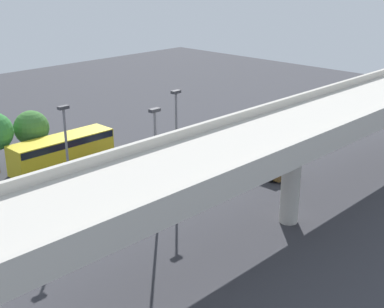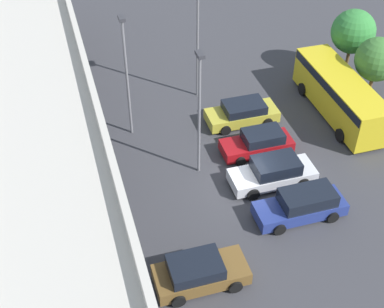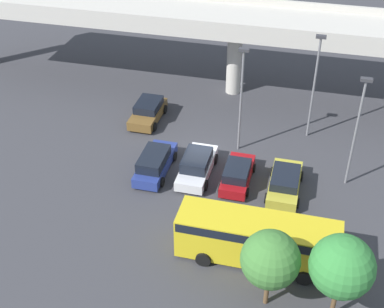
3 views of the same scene
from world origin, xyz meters
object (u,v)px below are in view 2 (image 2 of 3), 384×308
(parked_car_3, at_px, (258,143))
(lamp_post_mid_lot, at_px, (198,36))
(lamp_post_near_aisle, at_px, (126,69))
(parked_car_0, at_px, (199,272))
(tree_front_centre, at_px, (353,32))
(parked_car_4, at_px, (242,113))
(tree_front_left, at_px, (377,59))
(parked_car_1, at_px, (302,205))
(parked_car_2, at_px, (273,172))
(shuttle_bus, at_px, (340,93))
(lamp_post_by_overpass, at_px, (199,106))

(parked_car_3, bearing_deg, lamp_post_mid_lot, -75.94)
(lamp_post_near_aisle, xyz_separation_m, lamp_post_mid_lot, (2.92, -5.25, -0.13))
(parked_car_0, xyz_separation_m, tree_front_centre, (14.74, -15.74, 2.76))
(parked_car_4, height_order, tree_front_left, tree_front_left)
(parked_car_4, bearing_deg, lamp_post_near_aisle, -7.51)
(parked_car_1, bearing_deg, parked_car_3, -87.76)
(lamp_post_near_aisle, relative_size, lamp_post_mid_lot, 1.03)
(parked_car_0, xyz_separation_m, lamp_post_mid_lot, (15.23, -4.50, 3.82))
(parked_car_2, xyz_separation_m, lamp_post_mid_lot, (9.80, 1.53, 3.78))
(parked_car_1, xyz_separation_m, tree_front_centre, (12.12, -9.26, 2.71))
(parked_car_3, distance_m, shuttle_bus, 6.97)
(parked_car_3, distance_m, parked_car_4, 3.13)
(parked_car_2, height_order, lamp_post_mid_lot, lamp_post_mid_lot)
(parked_car_2, bearing_deg, tree_front_left, -148.15)
(tree_front_left, bearing_deg, shuttle_bus, 108.01)
(parked_car_0, distance_m, parked_car_3, 10.34)
(parked_car_1, xyz_separation_m, lamp_post_by_overpass, (4.98, 4.19, 3.81))
(tree_front_left, bearing_deg, parked_car_2, 121.85)
(tree_front_centre, bearing_deg, parked_car_0, 133.12)
(parked_car_2, relative_size, lamp_post_near_aisle, 0.61)
(parked_car_4, bearing_deg, lamp_post_mid_lot, -63.88)
(shuttle_bus, xyz_separation_m, lamp_post_near_aisle, (1.81, 13.53, 3.04))
(parked_car_2, height_order, parked_car_3, parked_car_2)
(parked_car_3, xyz_separation_m, tree_front_left, (3.22, -9.47, 2.40))
(parked_car_4, xyz_separation_m, tree_front_left, (0.09, -9.33, 2.39))
(lamp_post_near_aisle, relative_size, tree_front_left, 1.74)
(lamp_post_by_overpass, bearing_deg, parked_car_2, -119.99)
(lamp_post_near_aisle, relative_size, tree_front_centre, 1.58)
(parked_car_4, distance_m, tree_front_centre, 10.31)
(parked_car_0, bearing_deg, tree_front_centre, 43.12)
(lamp_post_mid_lot, xyz_separation_m, tree_front_left, (-3.78, -11.22, -1.45))
(shuttle_bus, xyz_separation_m, tree_front_centre, (4.24, -2.95, 1.85))
(lamp_post_near_aisle, bearing_deg, parked_car_2, -135.39)
(shuttle_bus, distance_m, tree_front_centre, 5.49)
(parked_car_1, distance_m, parked_car_4, 8.75)
(lamp_post_near_aisle, bearing_deg, parked_car_0, -176.52)
(parked_car_0, relative_size, parked_car_3, 1.02)
(parked_car_1, xyz_separation_m, tree_front_left, (8.84, -9.25, 2.32))
(shuttle_bus, relative_size, lamp_post_mid_lot, 1.14)
(parked_car_0, height_order, parked_car_4, parked_car_0)
(parked_car_1, relative_size, parked_car_2, 1.00)
(parked_car_0, relative_size, lamp_post_near_aisle, 0.55)
(lamp_post_near_aisle, distance_m, tree_front_centre, 16.71)
(lamp_post_by_overpass, bearing_deg, parked_car_4, -47.51)
(parked_car_2, distance_m, tree_front_centre, 13.72)
(lamp_post_near_aisle, relative_size, lamp_post_by_overpass, 1.02)
(parked_car_4, relative_size, tree_front_centre, 0.92)
(parked_car_2, xyz_separation_m, tree_front_left, (6.02, -9.69, 2.33))
(tree_front_left, bearing_deg, parked_car_0, 126.07)
(lamp_post_by_overpass, bearing_deg, parked_car_1, -139.92)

